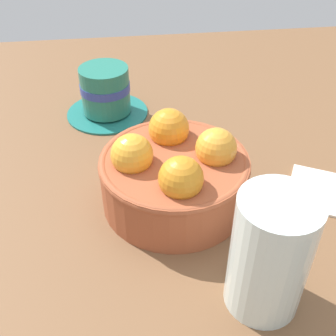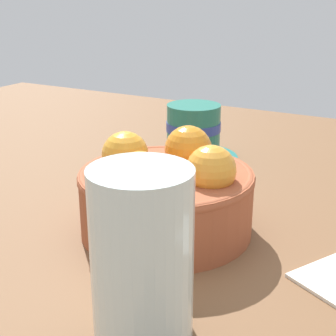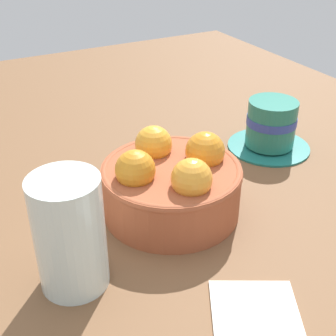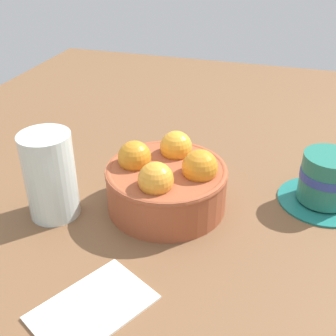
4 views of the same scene
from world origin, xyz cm
name	(u,v)px [view 2 (image 2 of 4)]	position (x,y,z in cm)	size (l,w,h in cm)	color
ground_plane	(166,244)	(0.00, 0.00, -1.51)	(141.19, 106.12, 3.02)	brown
terracotta_bowl	(166,192)	(0.00, 0.03, 4.03)	(16.59, 16.59, 9.41)	#9E4C2D
coffee_cup	(193,134)	(-7.38, 20.91, 3.46)	(12.36, 12.36, 7.52)	#1D6D66
water_glass	(142,256)	(6.03, -14.09, 5.95)	(6.73, 6.73, 11.91)	silver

